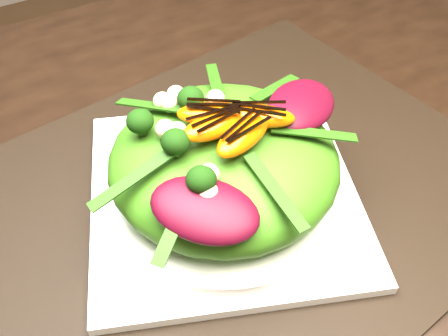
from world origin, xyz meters
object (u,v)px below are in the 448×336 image
lettuce_mound (224,161)px  orange_segment (211,114)px  plate_base (224,194)px  placemat (224,199)px  salad_bowl (224,185)px

lettuce_mound → orange_segment: (-0.00, 0.02, 0.04)m
plate_base → lettuce_mound: bearing=0.0°
plate_base → orange_segment: size_ratio=3.95×
placemat → plate_base: 0.01m
placemat → lettuce_mound: size_ratio=2.61×
placemat → orange_segment: (-0.00, 0.02, 0.10)m
lettuce_mound → orange_segment: bearing=96.9°
salad_bowl → orange_segment: orange_segment is taller
plate_base → orange_segment: orange_segment is taller
placemat → lettuce_mound: lettuce_mound is taller
salad_bowl → orange_segment: (-0.00, 0.02, 0.08)m
plate_base → orange_segment: (-0.00, 0.02, 0.09)m
salad_bowl → plate_base: bearing=0.0°
placemat → salad_bowl: bearing=90.0°
orange_segment → plate_base: bearing=-83.1°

